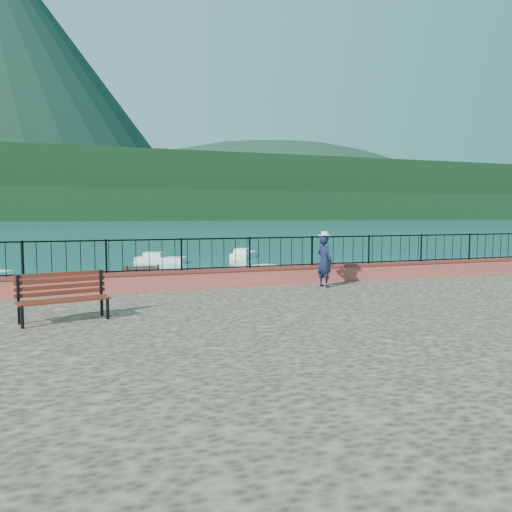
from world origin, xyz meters
TOP-DOWN VIEW (x-y plane):
  - ground at (0.00, 0.00)m, footprint 2000.00×2000.00m
  - promenade at (0.00, -6.00)m, footprint 30.00×20.00m
  - parapet at (0.00, 3.70)m, footprint 28.00×0.46m
  - railing at (0.00, 3.70)m, footprint 27.00×0.05m
  - dock at (-2.00, 12.00)m, footprint 2.00×16.00m
  - far_forest at (0.00, 300.00)m, footprint 900.00×60.00m
  - foothills at (0.00, 360.00)m, footprint 900.00×120.00m
  - companion_hill at (220.00, 560.00)m, footprint 448.00×384.00m
  - park_bench at (-5.78, -0.06)m, footprint 1.95×1.00m
  - person at (1.83, 2.65)m, footprint 0.53×0.68m
  - hat at (1.83, 2.65)m, footprint 0.44×0.44m
  - boat_0 at (-3.68, 9.89)m, footprint 3.65×1.78m
  - boat_1 at (4.51, 11.12)m, footprint 3.31×1.47m
  - boat_2 at (4.45, 13.82)m, footprint 3.58×2.74m
  - boat_4 at (0.09, 24.70)m, footprint 3.75×2.64m
  - boat_5 at (7.16, 27.06)m, footprint 3.24×4.26m

SIDE VIEW (x-z plane):
  - ground at x=0.00m, z-range 0.00..0.00m
  - companion_hill at x=220.00m, z-range -90.00..90.00m
  - dock at x=-2.00m, z-range 0.00..0.30m
  - boat_0 at x=-3.68m, z-range 0.00..0.80m
  - boat_1 at x=4.51m, z-range 0.00..0.80m
  - boat_2 at x=4.45m, z-range 0.00..0.80m
  - boat_4 at x=0.09m, z-range 0.00..0.80m
  - boat_5 at x=7.16m, z-range 0.00..0.80m
  - promenade at x=0.00m, z-range 0.00..1.20m
  - parapet at x=0.00m, z-range 1.20..1.78m
  - park_bench at x=-5.78m, z-range 0.99..2.02m
  - person at x=1.83m, z-range 1.20..2.83m
  - railing at x=0.00m, z-range 1.78..2.73m
  - hat at x=1.83m, z-range 2.83..2.95m
  - far_forest at x=0.00m, z-range 0.00..18.00m
  - foothills at x=0.00m, z-range 0.00..44.00m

